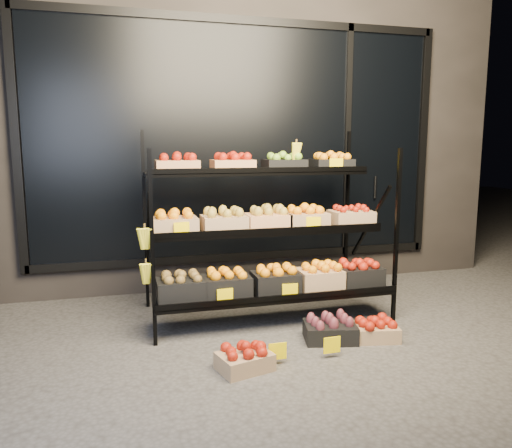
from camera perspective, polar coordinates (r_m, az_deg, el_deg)
name	(u,v)px	position (r m, az deg, el deg)	size (l,w,h in m)	color
ground	(289,340)	(4.05, 3.80, -13.11)	(24.00, 24.00, 0.00)	#514F4C
building	(221,127)	(6.26, -3.99, 11.05)	(6.00, 2.08, 3.50)	#2D2826
display_rack	(266,230)	(4.38, 1.18, -0.67)	(2.18, 1.02, 1.66)	black
tag_floor_a	(278,357)	(3.61, 2.48, -14.91)	(0.13, 0.01, 0.12)	#FED800
tag_floor_b	(332,350)	(3.75, 8.66, -14.08)	(0.13, 0.01, 0.12)	#FED800
floor_crate_left	(245,358)	(3.52, -1.31, -15.06)	(0.41, 0.34, 0.18)	tan
floor_crate_midright	(376,329)	(4.13, 13.50, -11.61)	(0.38, 0.32, 0.18)	tan
floor_crate_right	(330,329)	(4.05, 8.48, -11.77)	(0.45, 0.37, 0.20)	black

